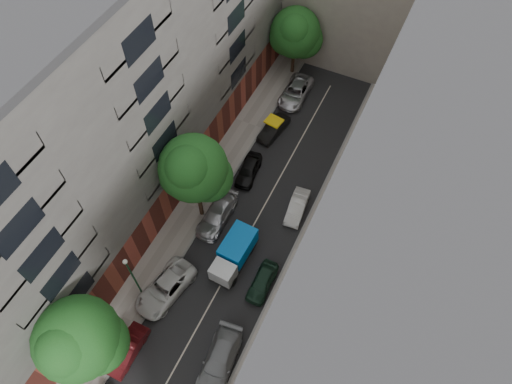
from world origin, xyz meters
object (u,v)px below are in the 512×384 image
Objects in this scene: tarp_truck at (234,254)px; car_left_3 at (217,215)px; car_left_4 at (249,170)px; tree_far at (296,34)px; tree_near at (79,341)px; pedestrian at (345,187)px; car_left_6 at (296,92)px; car_left_5 at (274,128)px; lamp_post at (132,274)px; car_left_2 at (165,288)px; car_right_2 at (262,282)px; car_right_1 at (220,360)px; car_right_3 at (297,207)px; car_left_1 at (127,350)px; tree_mid at (194,171)px.

tarp_truck reaches higher than car_left_3.
tree_far is (-1.70, 14.52, 4.36)m from car_left_4.
tree_near reaches higher than pedestrian.
tarp_truck is 11.80m from pedestrian.
car_left_6 is 2.99× the size of pedestrian.
lamp_post is at bearing -88.10° from car_left_5.
car_left_6 is (0.80, 24.40, -0.01)m from car_left_2.
car_right_2 is 10.02m from lamp_post.
car_right_1 is at bearing 75.22° from pedestrian.
car_left_2 is at bearing -100.20° from car_left_4.
tree_near reaches higher than car_left_4.
car_left_1 is at bearing -116.80° from car_right_3.
tree_far reaches higher than car_right_1.
car_left_1 is at bearing -68.49° from lamp_post.
car_right_2 is at bearing 29.58° from lamp_post.
car_left_2 is 7.60m from car_right_2.
car_left_3 is 7.02m from car_right_3.
car_right_2 is at bearing 52.94° from tree_near.
car_left_6 is 27.97m from car_right_1.
car_right_3 is (0.00, 14.40, -0.11)m from car_right_1.
tarp_truck is 0.94× the size of car_left_2.
car_right_2 is at bearing 81.65° from car_right_1.
tree_mid is (-1.70, -17.00, 5.78)m from car_left_6.
tree_near is (-4.90, -11.38, 4.30)m from tarp_truck.
car_left_2 is 17.72m from pedestrian.
tarp_truck reaches higher than pedestrian.
lamp_post is at bearing -130.69° from tarp_truck.
tarp_truck is at bearing 61.97° from car_left_2.
car_left_4 is (0.80, 18.39, 0.03)m from car_left_1.
tree_far is at bearing 101.39° from car_left_2.
tree_mid is (-1.40, -0.20, 5.79)m from car_left_3.
lamp_post reaches higher than car_right_2.
lamp_post is (-8.09, -12.34, 3.12)m from car_right_3.
car_right_1 is at bearing -61.02° from car_left_3.
tree_near is 1.10× the size of tree_far.
pedestrian is (5.87, 10.24, -0.23)m from tarp_truck.
car_right_3 is 4.73m from pedestrian.
car_left_4 is 5.87m from car_right_3.
tree_far is at bearing 103.64° from tarp_truck.
car_left_5 is 0.71× the size of lamp_post.
car_right_1 is 13.96m from tree_mid.
car_left_5 is (0.80, 18.80, -0.07)m from car_left_2.
tree_near reaches higher than tree_far.
car_left_4 is 0.49× the size of tree_near.
tree_mid is at bearing 151.87° from tarp_truck.
car_left_3 is 5.96m from tree_mid.
tarp_truck is 1.00× the size of car_left_3.
pedestrian is at bearing 4.84° from car_left_4.
car_left_5 is 9.28m from car_right_3.
car_left_3 is at bearing -82.48° from car_left_5.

